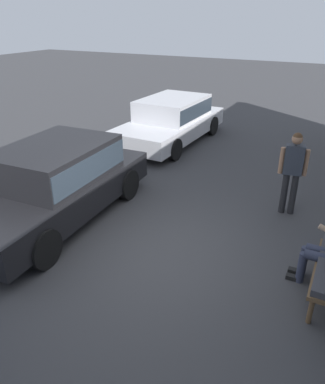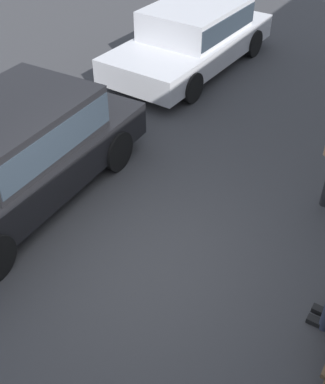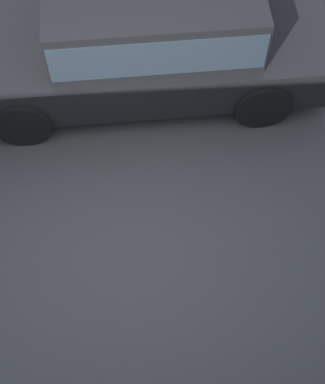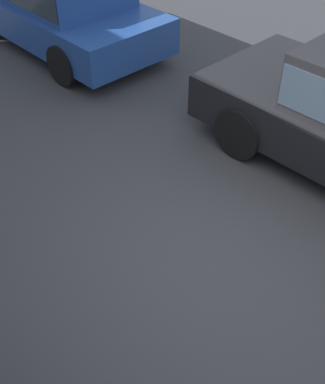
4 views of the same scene
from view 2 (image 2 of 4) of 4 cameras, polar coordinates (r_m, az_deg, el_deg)
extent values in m
plane|color=#38383A|center=(6.43, -2.73, -8.62)|extent=(60.00, 60.00, 0.00)
cube|color=black|center=(6.07, 17.85, -14.48)|extent=(0.10, 0.24, 0.07)
cube|color=black|center=(6.19, 18.38, -13.30)|extent=(0.10, 0.24, 0.07)
cube|color=silver|center=(11.36, 3.36, 16.84)|extent=(4.58, 2.01, 0.53)
cube|color=silver|center=(11.31, 3.99, 19.82)|extent=(2.40, 1.72, 0.62)
cube|color=#28333D|center=(11.31, 3.99, 19.82)|extent=(2.36, 1.76, 0.44)
cylinder|color=black|center=(9.91, 3.49, 12.26)|extent=(0.63, 0.20, 0.63)
cylinder|color=black|center=(10.85, -4.90, 14.62)|extent=(0.63, 0.20, 0.63)
cylinder|color=black|center=(12.21, 10.72, 16.93)|extent=(0.63, 0.20, 0.63)
cylinder|color=black|center=(12.98, 3.20, 18.83)|extent=(0.63, 0.20, 0.63)
cube|color=black|center=(7.48, -17.27, 2.76)|extent=(4.56, 2.10, 0.57)
cube|color=black|center=(7.25, -17.23, 7.49)|extent=(2.40, 1.77, 0.68)
cube|color=#28333D|center=(7.25, -17.23, 7.49)|extent=(2.36, 1.81, 0.47)
cylinder|color=black|center=(7.91, -5.41, 4.88)|extent=(0.68, 0.21, 0.68)
cylinder|color=black|center=(8.94, -15.13, 7.95)|extent=(0.68, 0.21, 0.68)
camera|label=1|loc=(1.58, -110.80, -62.12)|focal=35.00mm
camera|label=3|loc=(3.91, 48.50, 46.20)|focal=55.00mm
camera|label=4|loc=(5.58, 34.92, 22.08)|focal=45.00mm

